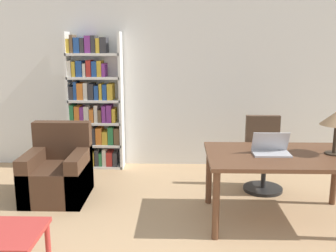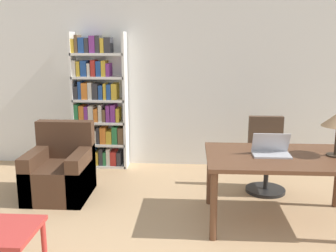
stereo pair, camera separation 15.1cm
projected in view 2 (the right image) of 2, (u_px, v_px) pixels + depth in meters
wall_back at (188, 76)px, 5.81m from camera, size 8.00×0.06×2.70m
desk at (283, 164)px, 4.02m from camera, size 1.57×0.98×0.73m
laptop at (271, 150)px, 4.01m from camera, size 0.38×0.23×0.23m
office_chair at (266, 158)px, 4.95m from camera, size 0.49×0.49×0.94m
armchair at (60, 173)px, 4.80m from camera, size 0.71×0.77×0.89m
bookshelf at (98, 106)px, 5.80m from camera, size 0.80×0.28×1.99m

